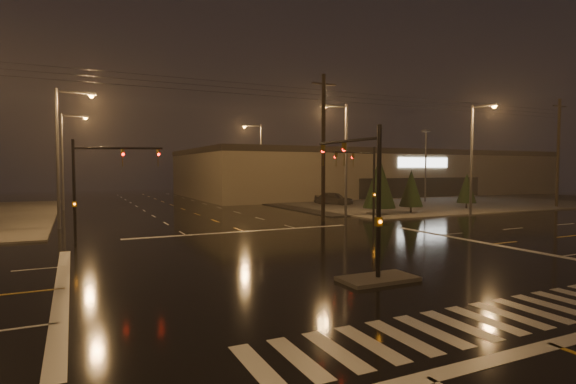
# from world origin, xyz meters

# --- Properties ---
(ground) EXTENTS (140.00, 140.00, 0.00)m
(ground) POSITION_xyz_m (0.00, 0.00, 0.00)
(ground) COLOR black
(ground) RESTS_ON ground
(sidewalk_ne) EXTENTS (36.00, 36.00, 0.12)m
(sidewalk_ne) POSITION_xyz_m (30.00, 30.00, 0.06)
(sidewalk_ne) COLOR #403D39
(sidewalk_ne) RESTS_ON ground
(median_island) EXTENTS (3.00, 1.60, 0.15)m
(median_island) POSITION_xyz_m (0.00, -4.00, 0.07)
(median_island) COLOR #403D39
(median_island) RESTS_ON ground
(crosswalk) EXTENTS (15.00, 2.60, 0.01)m
(crosswalk) POSITION_xyz_m (0.00, -9.00, 0.01)
(crosswalk) COLOR beige
(crosswalk) RESTS_ON ground
(stop_bar_near) EXTENTS (16.00, 0.50, 0.01)m
(stop_bar_near) POSITION_xyz_m (0.00, -11.00, 0.01)
(stop_bar_near) COLOR beige
(stop_bar_near) RESTS_ON ground
(stop_bar_far) EXTENTS (16.00, 0.50, 0.01)m
(stop_bar_far) POSITION_xyz_m (0.00, 11.00, 0.01)
(stop_bar_far) COLOR beige
(stop_bar_far) RESTS_ON ground
(parking_lot) EXTENTS (50.00, 24.00, 0.08)m
(parking_lot) POSITION_xyz_m (35.00, 28.00, 0.04)
(parking_lot) COLOR black
(parking_lot) RESTS_ON ground
(retail_building) EXTENTS (60.20, 28.30, 7.20)m
(retail_building) POSITION_xyz_m (35.00, 45.99, 3.84)
(retail_building) COLOR #716550
(retail_building) RESTS_ON ground
(signal_mast_median) EXTENTS (0.25, 4.59, 6.00)m
(signal_mast_median) POSITION_xyz_m (0.00, -3.07, 3.75)
(signal_mast_median) COLOR black
(signal_mast_median) RESTS_ON ground
(signal_mast_ne) EXTENTS (4.84, 1.86, 6.00)m
(signal_mast_ne) POSITION_xyz_m (9.50, 10.14, 3.79)
(signal_mast_ne) COLOR black
(signal_mast_ne) RESTS_ON ground
(signal_mast_nw) EXTENTS (4.84, 1.86, 6.00)m
(signal_mast_nw) POSITION_xyz_m (-9.50, 10.14, 3.79)
(signal_mast_nw) COLOR black
(signal_mast_nw) RESTS_ON ground
(streetlight_1) EXTENTS (2.77, 0.32, 10.00)m
(streetlight_1) POSITION_xyz_m (-11.18, 18.00, 5.80)
(streetlight_1) COLOR #38383A
(streetlight_1) RESTS_ON ground
(streetlight_2) EXTENTS (2.77, 0.32, 10.00)m
(streetlight_2) POSITION_xyz_m (-11.18, 34.00, 5.80)
(streetlight_2) COLOR #38383A
(streetlight_2) RESTS_ON ground
(streetlight_3) EXTENTS (2.77, 0.32, 10.00)m
(streetlight_3) POSITION_xyz_m (11.18, 16.00, 5.80)
(streetlight_3) COLOR #38383A
(streetlight_3) RESTS_ON ground
(streetlight_4) EXTENTS (2.77, 0.32, 10.00)m
(streetlight_4) POSITION_xyz_m (11.18, 36.00, 5.80)
(streetlight_4) COLOR #38383A
(streetlight_4) RESTS_ON ground
(streetlight_6) EXTENTS (0.32, 2.77, 10.00)m
(streetlight_6) POSITION_xyz_m (22.00, 11.18, 5.80)
(streetlight_6) COLOR #38383A
(streetlight_6) RESTS_ON ground
(utility_pole_1) EXTENTS (2.20, 0.32, 12.00)m
(utility_pole_1) POSITION_xyz_m (8.00, 14.00, 6.13)
(utility_pole_1) COLOR black
(utility_pole_1) RESTS_ON ground
(utility_pole_2) EXTENTS (2.20, 0.32, 12.00)m
(utility_pole_2) POSITION_xyz_m (38.00, 14.00, 6.13)
(utility_pole_2) COLOR black
(utility_pole_2) RESTS_ON ground
(conifer_0) EXTENTS (3.00, 3.00, 5.39)m
(conifer_0) POSITION_xyz_m (15.00, 15.74, 3.05)
(conifer_0) COLOR black
(conifer_0) RESTS_ON ground
(conifer_1) EXTENTS (2.25, 2.25, 4.21)m
(conifer_1) POSITION_xyz_m (18.69, 15.66, 2.45)
(conifer_1) COLOR black
(conifer_1) RESTS_ON ground
(conifer_2) EXTENTS (2.01, 2.01, 3.84)m
(conifer_2) POSITION_xyz_m (27.12, 16.69, 2.27)
(conifer_2) COLOR black
(conifer_2) RESTS_ON ground
(car_parked) EXTENTS (3.91, 4.97, 1.58)m
(car_parked) POSITION_xyz_m (17.19, 27.37, 0.79)
(car_parked) COLOR black
(car_parked) RESTS_ON ground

